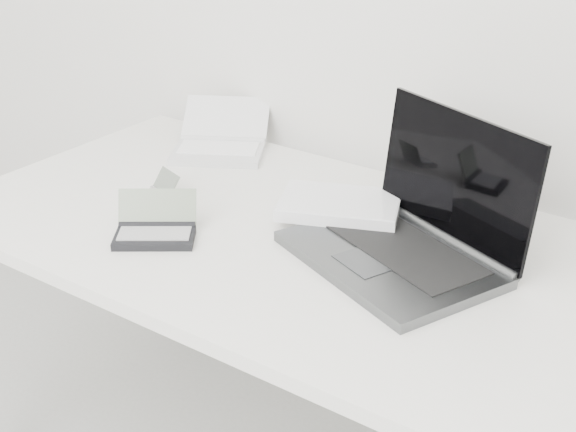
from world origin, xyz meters
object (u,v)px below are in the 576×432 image
Objects in this scene: palmtop_charcoal at (155,230)px; desk at (311,259)px; netbook_open_white at (220,143)px; laptop_large at (392,228)px.

desk is at bearing -1.28° from palmtop_charcoal.
desk is 0.55m from netbook_open_white.
laptop_large is (0.15, 0.06, 0.09)m from desk.
laptop_large is 0.48m from palmtop_charcoal.
desk is at bearing -60.07° from netbook_open_white.
laptop_large is at bearing 22.27° from desk.
laptop_large is 1.65× the size of netbook_open_white.
desk is 7.80× the size of palmtop_charcoal.
netbook_open_white is (-0.47, 0.28, 0.07)m from desk.
laptop_large is at bearing -48.64° from netbook_open_white.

